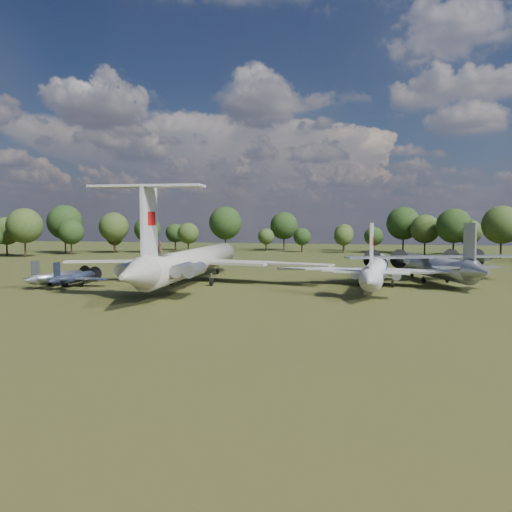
% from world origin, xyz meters
% --- Properties ---
extents(ground, '(300.00, 300.00, 0.00)m').
position_xyz_m(ground, '(0.00, 0.00, 0.00)').
color(ground, '#203913').
rests_on(ground, ground).
extents(il62_airliner, '(48.66, 61.33, 5.75)m').
position_xyz_m(il62_airliner, '(-5.36, -0.09, 2.88)').
color(il62_airliner, silver).
rests_on(il62_airliner, ground).
extents(tu104_jet, '(34.13, 44.16, 4.25)m').
position_xyz_m(tu104_jet, '(23.66, 3.43, 2.12)').
color(tu104_jet, silver).
rests_on(tu104_jet, ground).
extents(an12_transport, '(39.28, 41.32, 4.35)m').
position_xyz_m(an12_transport, '(33.05, 11.08, 2.18)').
color(an12_transport, gray).
rests_on(an12_transport, ground).
extents(small_prop_west, '(10.81, 14.53, 2.09)m').
position_xyz_m(small_prop_west, '(-22.67, -7.67, 1.05)').
color(small_prop_west, black).
rests_on(small_prop_west, ground).
extents(small_prop_northwest, '(12.53, 16.04, 2.19)m').
position_xyz_m(small_prop_northwest, '(-25.60, -7.64, 1.09)').
color(small_prop_northwest, '#A5A7AD').
rests_on(small_prop_northwest, ground).
extents(person_on_il62, '(0.70, 0.47, 1.90)m').
position_xyz_m(person_on_il62, '(-4.37, -16.17, 6.70)').
color(person_on_il62, brown).
rests_on(person_on_il62, il62_airliner).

